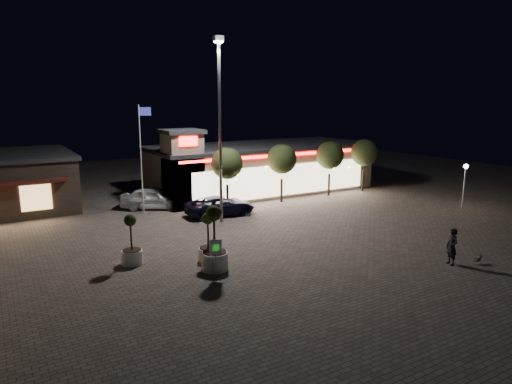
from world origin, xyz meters
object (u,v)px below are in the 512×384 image
pedestrian (452,247)px  planter_left (132,249)px  white_sedan (153,198)px  pickup_truck (220,206)px  planter_mid (215,250)px  valet_sign (216,251)px

pedestrian → planter_left: 16.47m
white_sedan → pedestrian: 21.74m
pedestrian → planter_left: bearing=-104.4°
pickup_truck → planter_left: 10.72m
planter_mid → white_sedan: bearing=84.4°
pickup_truck → planter_left: (-8.34, -6.75, 0.11)m
valet_sign → planter_mid: bearing=69.3°
planter_mid → planter_left: bearing=139.3°
white_sedan → pedestrian: size_ratio=2.53×
planter_left → planter_mid: bearing=-40.7°
white_sedan → planter_left: planter_left is taller
white_sedan → valet_sign: valet_sign is taller
pedestrian → planter_mid: size_ratio=0.58×
pickup_truck → planter_left: bearing=132.0°
planter_mid → pickup_truck: bearing=62.6°
planter_mid → valet_sign: planter_mid is taller
white_sedan → pickup_truck: bearing=-110.8°
pedestrian → planter_mid: planter_mid is taller
planter_mid → valet_sign: size_ratio=1.83×
planter_mid → pedestrian: bearing=-27.1°
pedestrian → pickup_truck: bearing=-142.7°
planter_left → planter_mid: size_ratio=0.81×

